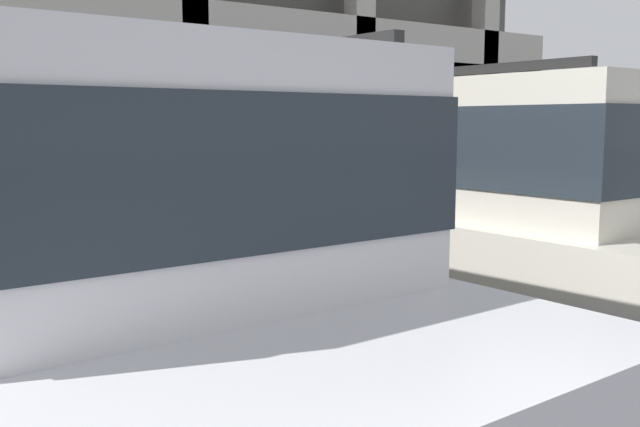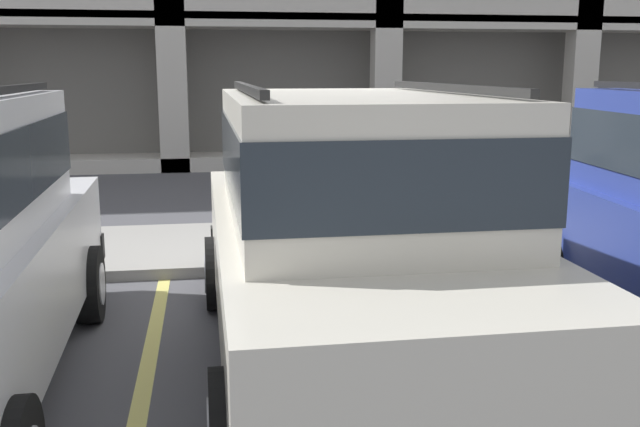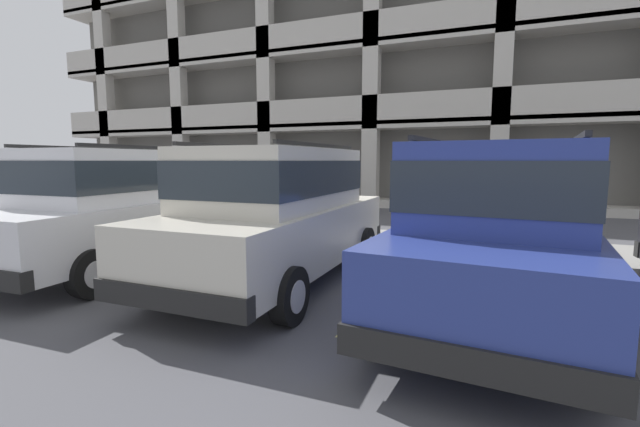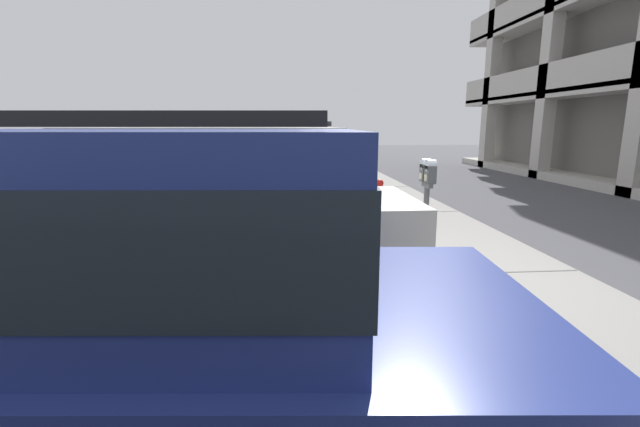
{
  "view_description": "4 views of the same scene",
  "coord_description": "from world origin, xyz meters",
  "px_view_note": "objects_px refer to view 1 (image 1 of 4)",
  "views": [
    {
      "loc": [
        -3.89,
        -5.67,
        1.72
      ],
      "look_at": [
        -0.32,
        -0.72,
        0.93
      ],
      "focal_mm": 40.0,
      "sensor_mm": 36.0,
      "label": 1
    },
    {
      "loc": [
        -1.02,
        -7.03,
        2.13
      ],
      "look_at": [
        -0.04,
        -0.86,
        0.87
      ],
      "focal_mm": 40.0,
      "sensor_mm": 36.0,
      "label": 2
    },
    {
      "loc": [
        2.91,
        -7.74,
        1.8
      ],
      "look_at": [
        0.1,
        -0.99,
        0.9
      ],
      "focal_mm": 24.0,
      "sensor_mm": 36.0,
      "label": 3
    },
    {
      "loc": [
        5.09,
        -1.42,
        1.99
      ],
      "look_at": [
        -0.27,
        -1.0,
        0.89
      ],
      "focal_mm": 24.0,
      "sensor_mm": 36.0,
      "label": 4
    }
  ],
  "objects_px": {
    "silver_suv": "(475,211)",
    "parking_meter_near": "(270,173)",
    "red_sedan": "(82,261)",
    "parking_meter_far": "(612,151)"
  },
  "relations": [
    {
      "from": "silver_suv",
      "to": "parking_meter_near",
      "type": "xyz_separation_m",
      "value": [
        -0.1,
        2.59,
        0.12
      ]
    },
    {
      "from": "red_sedan",
      "to": "parking_meter_near",
      "type": "distance_m",
      "value": 3.93
    },
    {
      "from": "silver_suv",
      "to": "parking_meter_far",
      "type": "relative_size",
      "value": 3.09
    },
    {
      "from": "parking_meter_near",
      "to": "parking_meter_far",
      "type": "bearing_deg",
      "value": 0.43
    },
    {
      "from": "red_sedan",
      "to": "parking_meter_far",
      "type": "xyz_separation_m",
      "value": [
        8.74,
        2.85,
        0.18
      ]
    },
    {
      "from": "silver_suv",
      "to": "parking_meter_near",
      "type": "distance_m",
      "value": 2.6
    },
    {
      "from": "parking_meter_near",
      "to": "silver_suv",
      "type": "bearing_deg",
      "value": -87.85
    },
    {
      "from": "silver_suv",
      "to": "red_sedan",
      "type": "distance_m",
      "value": 2.86
    },
    {
      "from": "parking_meter_far",
      "to": "red_sedan",
      "type": "bearing_deg",
      "value": -161.95
    },
    {
      "from": "red_sedan",
      "to": "parking_meter_far",
      "type": "distance_m",
      "value": 9.19
    }
  ]
}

